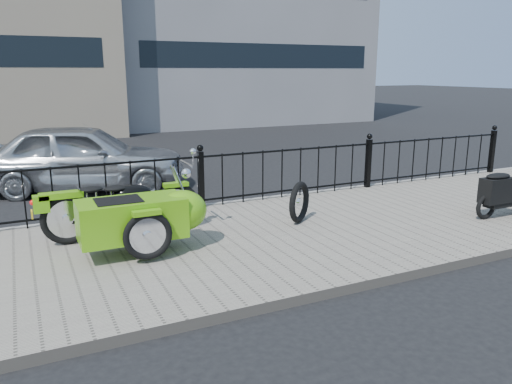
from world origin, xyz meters
name	(u,v)px	position (x,y,z in m)	size (l,w,h in m)	color
ground	(231,236)	(0.00, 0.00, 0.00)	(120.00, 120.00, 0.00)	black
sidewalk	(245,242)	(0.00, -0.50, 0.06)	(30.00, 3.80, 0.12)	gray
curb	(199,209)	(0.00, 1.44, 0.06)	(30.00, 0.10, 0.12)	gray
iron_fence	(201,180)	(0.00, 1.30, 0.59)	(14.11, 0.11, 1.08)	black
motorcycle_sidecar	(143,214)	(-1.35, -0.31, 0.59)	(2.28, 1.48, 0.98)	black
scooter	(507,192)	(4.22, -1.29, 0.51)	(1.49, 0.43, 1.01)	black
spare_tire	(299,202)	(1.06, -0.17, 0.44)	(0.64, 0.64, 0.09)	black
sedan_car	(82,157)	(-1.58, 3.99, 0.69)	(1.63, 4.05, 1.38)	#B4B7BC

